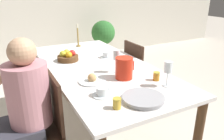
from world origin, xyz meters
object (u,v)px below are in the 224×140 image
(jam_jar_red, at_px, (156,76))
(potted_plant, at_px, (103,34))
(wine_glass_water, at_px, (117,56))
(jam_jar_amber, at_px, (117,103))
(person_seated, at_px, (25,105))
(teacup_across, at_px, (107,55))
(serving_tray, at_px, (143,98))
(chair_opposite, at_px, (141,74))
(chair_person_side, at_px, (41,128))
(bread_plate, at_px, (92,80))
(candlestick_tall, at_px, (78,38))
(red_pitcher, at_px, (124,68))
(wine_glass_juice, at_px, (168,69))
(teacup_near_person, at_px, (102,92))
(fruit_bowl, at_px, (68,57))

(jam_jar_red, distance_m, potted_plant, 3.03)
(wine_glass_water, relative_size, jam_jar_amber, 2.90)
(person_seated, xyz_separation_m, potted_plant, (1.91, 2.70, -0.15))
(teacup_across, xyz_separation_m, serving_tray, (-0.22, -1.01, -0.01))
(chair_opposite, bearing_deg, chair_person_side, -66.68)
(bread_plate, bearing_deg, candlestick_tall, 75.92)
(teacup_across, relative_size, jam_jar_amber, 2.04)
(red_pitcher, distance_m, teacup_across, 0.62)
(chair_opposite, height_order, wine_glass_juice, wine_glass_juice)
(chair_person_side, distance_m, wine_glass_juice, 1.08)
(teacup_near_person, bearing_deg, chair_opposite, 41.24)
(teacup_across, bearing_deg, serving_tray, -102.09)
(wine_glass_water, relative_size, serving_tray, 0.71)
(fruit_bowl, height_order, candlestick_tall, candlestick_tall)
(bread_plate, xyz_separation_m, jam_jar_red, (0.49, -0.22, 0.02))
(wine_glass_water, relative_size, bread_plate, 0.92)
(chair_opposite, distance_m, serving_tray, 1.25)
(teacup_across, relative_size, fruit_bowl, 0.67)
(serving_tray, relative_size, candlestick_tall, 1.00)
(chair_opposite, bearing_deg, wine_glass_juice, -23.79)
(red_pitcher, distance_m, bread_plate, 0.29)
(chair_person_side, distance_m, fruit_bowl, 0.88)
(teacup_near_person, distance_m, serving_tray, 0.29)
(teacup_across, height_order, serving_tray, teacup_across)
(chair_person_side, distance_m, teacup_near_person, 0.57)
(wine_glass_juice, relative_size, candlestick_tall, 0.69)
(person_seated, height_order, red_pitcher, person_seated)
(serving_tray, xyz_separation_m, potted_plant, (1.18, 3.13, -0.22))
(wine_glass_juice, bearing_deg, candlestick_tall, 97.36)
(fruit_bowl, bearing_deg, teacup_across, -12.77)
(teacup_near_person, relative_size, teacup_across, 1.00)
(jam_jar_amber, distance_m, candlestick_tall, 1.67)
(wine_glass_water, relative_size, fruit_bowl, 0.95)
(chair_person_side, relative_size, wine_glass_juice, 4.38)
(person_seated, height_order, potted_plant, person_seated)
(potted_plant, bearing_deg, teacup_near_person, -115.58)
(person_seated, xyz_separation_m, red_pitcher, (0.81, -0.02, 0.15))
(chair_opposite, xyz_separation_m, jam_jar_red, (-0.39, -0.76, 0.32))
(jam_jar_red, bearing_deg, jam_jar_amber, -154.24)
(person_seated, height_order, wine_glass_juice, person_seated)
(potted_plant, bearing_deg, jam_jar_red, -106.97)
(chair_opposite, height_order, jam_jar_amber, chair_opposite)
(serving_tray, bearing_deg, red_pitcher, 78.24)
(chair_person_side, distance_m, serving_tray, 0.82)
(wine_glass_juice, height_order, bread_plate, wine_glass_juice)
(bread_plate, distance_m, potted_plant, 3.01)
(teacup_across, bearing_deg, fruit_bowl, 167.23)
(potted_plant, bearing_deg, chair_person_side, -124.00)
(chair_opposite, relative_size, jam_jar_red, 12.36)
(jam_jar_amber, bearing_deg, chair_person_side, 135.22)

